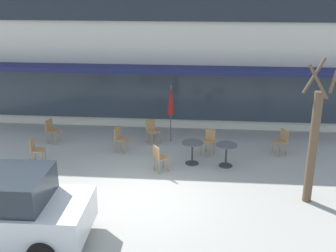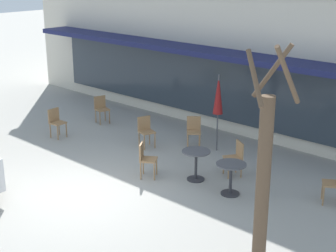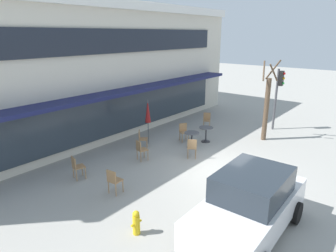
# 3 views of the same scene
# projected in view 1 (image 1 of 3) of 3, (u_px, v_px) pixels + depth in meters

# --- Properties ---
(ground_plane) EXTENTS (80.00, 80.00, 0.00)m
(ground_plane) POSITION_uv_depth(u_px,v_px,m) (141.00, 198.00, 11.90)
(ground_plane) COLOR #9E9B93
(building_facade) EXTENTS (19.93, 9.10, 6.76)m
(building_facade) POSITION_uv_depth(u_px,v_px,m) (170.00, 33.00, 20.15)
(building_facade) COLOR beige
(building_facade) RESTS_ON ground
(cafe_table_near_wall) EXTENTS (0.70, 0.70, 0.76)m
(cafe_table_near_wall) POSITION_uv_depth(u_px,v_px,m) (192.00, 149.00, 13.92)
(cafe_table_near_wall) COLOR #333338
(cafe_table_near_wall) RESTS_ON ground
(cafe_table_streetside) EXTENTS (0.70, 0.70, 0.76)m
(cafe_table_streetside) POSITION_uv_depth(u_px,v_px,m) (226.00, 151.00, 13.75)
(cafe_table_streetside) COLOR #333338
(cafe_table_streetside) RESTS_ON ground
(patio_umbrella_green_folded) EXTENTS (0.28, 0.28, 2.20)m
(patio_umbrella_green_folded) POSITION_uv_depth(u_px,v_px,m) (171.00, 100.00, 15.49)
(patio_umbrella_green_folded) COLOR #4C4C51
(patio_umbrella_green_folded) RESTS_ON ground
(cafe_chair_0) EXTENTS (0.55, 0.55, 0.89)m
(cafe_chair_0) POSITION_uv_depth(u_px,v_px,m) (209.00, 140.00, 14.70)
(cafe_chair_0) COLOR #9E754C
(cafe_chair_0) RESTS_ON ground
(cafe_chair_1) EXTENTS (0.49, 0.49, 0.89)m
(cafe_chair_1) POSITION_uv_depth(u_px,v_px,m) (52.00, 129.00, 15.75)
(cafe_chair_1) COLOR #9E754C
(cafe_chair_1) RESTS_ON ground
(cafe_chair_2) EXTENTS (0.43, 0.43, 0.89)m
(cafe_chair_2) POSITION_uv_depth(u_px,v_px,m) (36.00, 149.00, 13.96)
(cafe_chair_2) COLOR #9E754C
(cafe_chair_2) RESTS_ON ground
(cafe_chair_3) EXTENTS (0.56, 0.56, 0.89)m
(cafe_chair_3) POSITION_uv_depth(u_px,v_px,m) (159.00, 157.00, 13.33)
(cafe_chair_3) COLOR #9E754C
(cafe_chair_3) RESTS_ON ground
(cafe_chair_4) EXTENTS (0.56, 0.56, 0.89)m
(cafe_chair_4) POSITION_uv_depth(u_px,v_px,m) (152.00, 130.00, 15.72)
(cafe_chair_4) COLOR #9E754C
(cafe_chair_4) RESTS_ON ground
(cafe_chair_5) EXTENTS (0.55, 0.55, 0.89)m
(cafe_chair_5) POSITION_uv_depth(u_px,v_px,m) (282.00, 140.00, 14.69)
(cafe_chair_5) COLOR #9E754C
(cafe_chair_5) RESTS_ON ground
(cafe_chair_6) EXTENTS (0.50, 0.50, 0.89)m
(cafe_chair_6) POSITION_uv_depth(u_px,v_px,m) (120.00, 138.00, 14.92)
(cafe_chair_6) COLOR #9E754C
(cafe_chair_6) RESTS_ON ground
(street_tree) EXTENTS (0.81, 0.82, 4.02)m
(street_tree) POSITION_uv_depth(u_px,v_px,m) (314.00, 142.00, 11.16)
(street_tree) COLOR brown
(street_tree) RESTS_ON ground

